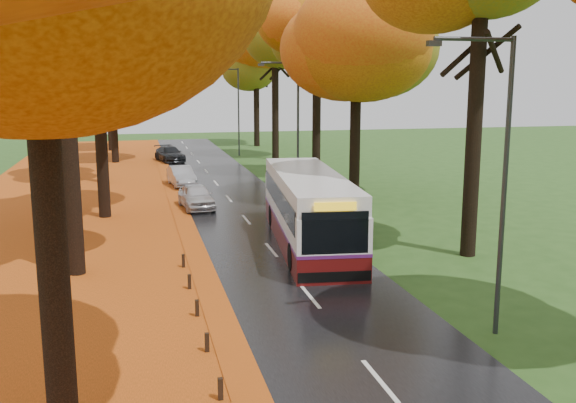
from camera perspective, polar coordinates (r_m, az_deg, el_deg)
name	(u,v)px	position (r m, az deg, el deg)	size (l,w,h in m)	color
road	(243,216)	(33.10, -4.02, -1.29)	(6.50, 90.00, 0.04)	black
centre_line	(243,216)	(33.10, -4.02, -1.25)	(0.12, 90.00, 0.01)	silver
leaf_verge	(59,225)	(32.88, -19.69, -2.00)	(12.00, 90.00, 0.02)	#7E350B
leaf_drift	(183,218)	(32.75, -9.29, -1.50)	(0.90, 90.00, 0.01)	#DC5A16
trees_left	(90,26)	(34.16, -17.22, 14.69)	(9.20, 74.00, 13.88)	black
trees_right	(366,28)	(36.20, 6.94, 15.07)	(9.30, 74.20, 13.96)	black
streetlamp_near	(497,164)	(17.71, 18.10, 3.15)	(2.45, 0.18, 8.00)	#333538
streetlamp_mid	(294,118)	(38.15, 0.52, 7.44)	(2.45, 0.18, 8.00)	#333538
streetlamp_far	(236,105)	(59.71, -4.67, 8.58)	(2.45, 0.18, 8.00)	#333538
bus	(309,207)	(27.06, 1.84, -0.53)	(3.86, 11.66, 3.01)	#520D0C
car_white	(196,196)	(35.15, -8.16, 0.46)	(1.57, 3.89, 1.33)	silver
car_silver	(181,176)	(42.96, -9.46, 2.25)	(1.36, 3.90, 1.28)	gray
car_dark	(170,154)	(56.20, -10.47, 4.18)	(1.80, 4.43, 1.29)	black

